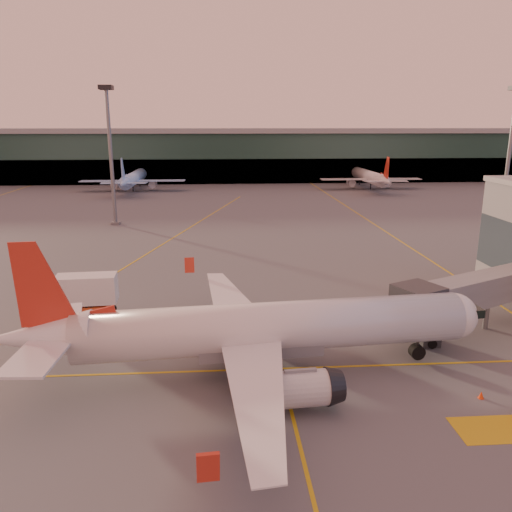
{
  "coord_description": "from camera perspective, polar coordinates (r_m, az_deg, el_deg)",
  "views": [
    {
      "loc": [
        0.59,
        -30.53,
        18.6
      ],
      "look_at": [
        4.14,
        21.06,
        5.0
      ],
      "focal_mm": 35.0,
      "sensor_mm": 36.0,
      "label": 1
    }
  ],
  "objects": [
    {
      "name": "ground",
      "position": [
        35.76,
        -4.5,
        -16.66
      ],
      "size": [
        600.0,
        600.0,
        0.0
      ],
      "primitive_type": "plane",
      "color": "#4C4F54",
      "rests_on": "ground"
    },
    {
      "name": "taxi_markings",
      "position": [
        77.7,
        -9.66,
        0.67
      ],
      "size": [
        100.12,
        173.0,
        0.01
      ],
      "color": "gold",
      "rests_on": "ground"
    },
    {
      "name": "terminal",
      "position": [
        172.61,
        -4.21,
        11.43
      ],
      "size": [
        400.0,
        20.0,
        17.6
      ],
      "color": "#19382D",
      "rests_on": "ground"
    },
    {
      "name": "mast_west_near",
      "position": [
        98.78,
        -16.33,
        11.99
      ],
      "size": [
        2.4,
        2.4,
        25.6
      ],
      "color": "slate",
      "rests_on": "ground"
    },
    {
      "name": "mast_east_near",
      "position": [
        107.41,
        27.06,
        11.17
      ],
      "size": [
        2.4,
        2.4,
        25.6
      ],
      "color": "slate",
      "rests_on": "ground"
    },
    {
      "name": "distant_aircraft_row",
      "position": [
        151.24,
        -12.21,
        7.34
      ],
      "size": [
        290.0,
        34.0,
        13.0
      ],
      "color": "#98C5FF",
      "rests_on": "ground"
    },
    {
      "name": "main_airplane",
      "position": [
        38.13,
        0.13,
        -8.47
      ],
      "size": [
        36.5,
        32.93,
        11.01
      ],
      "rotation": [
        0.0,
        0.0,
        0.08
      ],
      "color": "silver",
      "rests_on": "ground"
    },
    {
      "name": "jet_bridge",
      "position": [
        52.18,
        25.91,
        -3.28
      ],
      "size": [
        21.57,
        12.42,
        5.58
      ],
      "color": "slate",
      "rests_on": "ground"
    },
    {
      "name": "catering_truck",
      "position": [
        51.82,
        -18.67,
        -4.14
      ],
      "size": [
        5.88,
        2.89,
        4.45
      ],
      "rotation": [
        0.0,
        0.0,
        0.06
      ],
      "color": "#C5421C",
      "rests_on": "ground"
    },
    {
      "name": "cone_wing_left",
      "position": [
        56.96,
        -3.14,
        -4.08
      ],
      "size": [
        0.41,
        0.41,
        0.53
      ],
      "color": "red",
      "rests_on": "ground"
    },
    {
      "name": "cone_fwd",
      "position": [
        39.63,
        24.33,
        -14.28
      ],
      "size": [
        0.41,
        0.41,
        0.52
      ],
      "color": "red",
      "rests_on": "ground"
    }
  ]
}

